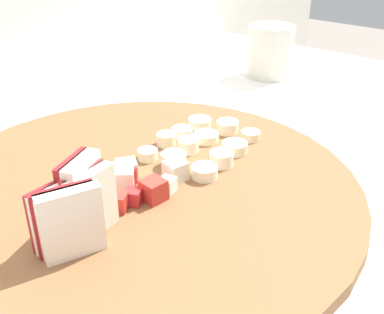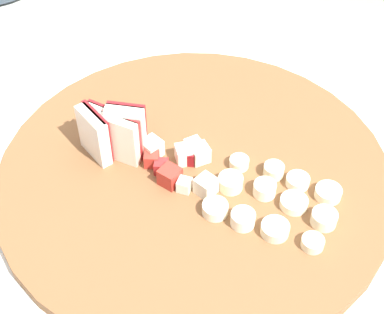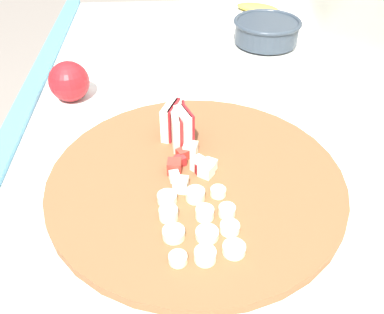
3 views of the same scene
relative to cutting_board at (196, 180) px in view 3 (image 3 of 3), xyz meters
name	(u,v)px [view 3 (image 3 of 3)]	position (x,y,z in m)	size (l,w,h in m)	color
tiled_countertop	(194,292)	(-0.11, 0.01, -0.46)	(1.48, 0.69, 0.91)	silver
tile_backsplash	(375,195)	(-0.11, 0.37, -0.16)	(2.40, 0.04, 1.49)	silver
cutting_board	(196,180)	(0.00, 0.00, 0.00)	(0.45, 0.45, 0.02)	brown
apple_wedge_fan	(178,125)	(-0.09, -0.02, 0.04)	(0.08, 0.05, 0.07)	maroon
apple_dice_pile	(190,165)	(-0.02, -0.01, 0.02)	(0.11, 0.08, 0.02)	#A32323
banana_slice_rows	(199,222)	(0.10, 0.00, 0.01)	(0.14, 0.11, 0.02)	#F4EAC6
ceramic_bowl	(267,30)	(-0.51, 0.21, 0.03)	(0.17, 0.17, 0.06)	#2D3842
banana_peel	(258,8)	(-0.74, 0.23, 0.00)	(0.12, 0.05, 0.02)	gold
whole_apple	(69,81)	(-0.27, -0.23, 0.03)	(0.08, 0.08, 0.08)	maroon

